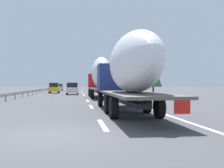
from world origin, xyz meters
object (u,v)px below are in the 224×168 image
(car_yellow_coupe, at_px, (54,88))
(car_white_van, at_px, (72,89))
(road_sign, at_px, (107,81))
(truck_trailing, at_px, (129,70))
(car_silver_hatch, at_px, (60,87))
(truck_lead, at_px, (100,76))

(car_yellow_coupe, height_order, car_white_van, car_yellow_coupe)
(road_sign, bearing_deg, car_yellow_coupe, 100.19)
(truck_trailing, relative_size, car_silver_hatch, 3.24)
(car_silver_hatch, distance_m, road_sign, 21.39)
(truck_trailing, xyz_separation_m, car_silver_hatch, (58.14, 7.39, -1.51))
(truck_lead, height_order, road_sign, truck_lead)
(truck_lead, relative_size, car_yellow_coupe, 3.20)
(truck_lead, relative_size, truck_trailing, 0.98)
(truck_lead, height_order, car_yellow_coupe, truck_lead)
(car_silver_hatch, xyz_separation_m, road_sign, (-18.59, -10.49, 1.44))
(road_sign, bearing_deg, car_silver_hatch, 29.44)
(truck_trailing, distance_m, road_sign, 39.67)
(truck_lead, height_order, truck_trailing, truck_lead)
(truck_lead, bearing_deg, car_white_van, 17.96)
(car_yellow_coupe, xyz_separation_m, car_white_van, (-8.15, -3.49, -0.01))
(truck_lead, relative_size, road_sign, 4.07)
(truck_lead, distance_m, truck_trailing, 18.56)
(car_yellow_coupe, xyz_separation_m, road_sign, (1.83, -10.16, 1.39))
(car_white_van, height_order, road_sign, road_sign)
(car_silver_hatch, height_order, road_sign, road_sign)
(truck_trailing, bearing_deg, road_sign, -4.48)
(truck_lead, relative_size, car_white_van, 3.23)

